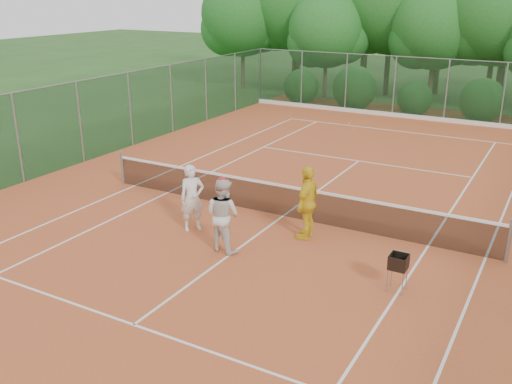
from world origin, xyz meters
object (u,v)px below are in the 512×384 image
player_yellow (307,203)px  ball_hopper (398,263)px  player_white (192,198)px  player_center_grp (223,215)px

player_yellow → ball_hopper: 3.28m
player_white → ball_hopper: size_ratio=2.15×
player_yellow → ball_hopper: size_ratio=2.32×
player_white → ball_hopper: (5.74, -0.60, -0.24)m
player_center_grp → player_yellow: size_ratio=0.98×
player_center_grp → ball_hopper: 4.35m
player_white → player_center_grp: size_ratio=0.95×
player_center_grp → ball_hopper: bearing=1.2°
player_yellow → player_white: bearing=-72.0°
player_white → player_center_grp: 1.56m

